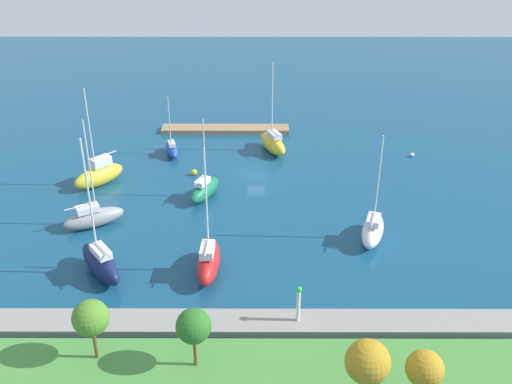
{
  "coord_description": "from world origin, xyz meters",
  "views": [
    {
      "loc": [
        -0.16,
        72.6,
        36.4
      ],
      "look_at": [
        0.0,
        7.83,
        1.5
      ],
      "focal_mm": 41.0,
      "sensor_mm": 36.0,
      "label": 1
    }
  ],
  "objects_px": {
    "park_tree_east": "(91,318)",
    "sailboat_red_near_pier": "(209,261)",
    "harbor_beacon": "(299,301)",
    "sailboat_navy_east_end": "(101,263)",
    "park_tree_center": "(194,326)",
    "sailboat_white_far_north": "(373,230)",
    "park_tree_mideast": "(368,362)",
    "sailboat_yellow_off_beacon": "(273,143)",
    "mooring_buoy_white": "(412,155)",
    "park_tree_midwest": "(425,369)",
    "sailboat_blue_west_end": "(172,149)",
    "sailboat_gray_by_breakwater": "(94,217)",
    "sailboat_yellow_far_south": "(99,174)",
    "sailboat_green_mid_basin": "(205,189)",
    "mooring_buoy_yellow": "(194,172)",
    "pier_dock": "(225,129)"
  },
  "relations": [
    {
      "from": "sailboat_gray_by_breakwater",
      "to": "harbor_beacon",
      "type": "bearing_deg",
      "value": -67.89
    },
    {
      "from": "park_tree_east",
      "to": "sailboat_green_mid_basin",
      "type": "relative_size",
      "value": 0.54
    },
    {
      "from": "sailboat_gray_by_breakwater",
      "to": "mooring_buoy_white",
      "type": "distance_m",
      "value": 46.53
    },
    {
      "from": "park_tree_east",
      "to": "sailboat_red_near_pier",
      "type": "bearing_deg",
      "value": -122.13
    },
    {
      "from": "sailboat_yellow_off_beacon",
      "to": "mooring_buoy_white",
      "type": "bearing_deg",
      "value": -118.41
    },
    {
      "from": "park_tree_mideast",
      "to": "mooring_buoy_yellow",
      "type": "xyz_separation_m",
      "value": [
        16.77,
        -41.21,
        -5.13
      ]
    },
    {
      "from": "park_tree_east",
      "to": "park_tree_center",
      "type": "relative_size",
      "value": 1.04
    },
    {
      "from": "park_tree_center",
      "to": "mooring_buoy_white",
      "type": "distance_m",
      "value": 51.6
    },
    {
      "from": "park_tree_midwest",
      "to": "mooring_buoy_white",
      "type": "relative_size",
      "value": 7.69
    },
    {
      "from": "sailboat_blue_west_end",
      "to": "mooring_buoy_yellow",
      "type": "distance_m",
      "value": 7.7
    },
    {
      "from": "park_tree_center",
      "to": "mooring_buoy_yellow",
      "type": "distance_m",
      "value": 37.51
    },
    {
      "from": "park_tree_center",
      "to": "sailboat_white_far_north",
      "type": "xyz_separation_m",
      "value": [
        -18.07,
        -20.5,
        -3.77
      ]
    },
    {
      "from": "park_tree_mideast",
      "to": "sailboat_blue_west_end",
      "type": "relative_size",
      "value": 0.67
    },
    {
      "from": "sailboat_red_near_pier",
      "to": "sailboat_green_mid_basin",
      "type": "distance_m",
      "value": 16.48
    },
    {
      "from": "sailboat_red_near_pier",
      "to": "sailboat_blue_west_end",
      "type": "bearing_deg",
      "value": 16.85
    },
    {
      "from": "park_tree_center",
      "to": "sailboat_blue_west_end",
      "type": "height_order",
      "value": "sailboat_blue_west_end"
    },
    {
      "from": "park_tree_midwest",
      "to": "sailboat_white_far_north",
      "type": "bearing_deg",
      "value": -91.61
    },
    {
      "from": "sailboat_blue_west_end",
      "to": "sailboat_yellow_far_south",
      "type": "height_order",
      "value": "sailboat_yellow_far_south"
    },
    {
      "from": "park_tree_east",
      "to": "sailboat_yellow_off_beacon",
      "type": "xyz_separation_m",
      "value": [
        -15.65,
        -44.05,
        -3.89
      ]
    },
    {
      "from": "park_tree_midwest",
      "to": "sailboat_blue_west_end",
      "type": "distance_m",
      "value": 53.73
    },
    {
      "from": "sailboat_yellow_far_south",
      "to": "park_tree_midwest",
      "type": "bearing_deg",
      "value": 84.54
    },
    {
      "from": "park_tree_midwest",
      "to": "sailboat_white_far_north",
      "type": "xyz_separation_m",
      "value": [
        -0.68,
        -24.28,
        -3.06
      ]
    },
    {
      "from": "harbor_beacon",
      "to": "sailboat_gray_by_breakwater",
      "type": "bearing_deg",
      "value": -38.04
    },
    {
      "from": "sailboat_gray_by_breakwater",
      "to": "sailboat_yellow_far_south",
      "type": "distance_m",
      "value": 10.77
    },
    {
      "from": "park_tree_mideast",
      "to": "mooring_buoy_white",
      "type": "distance_m",
      "value": 49.89
    },
    {
      "from": "sailboat_green_mid_basin",
      "to": "sailboat_navy_east_end",
      "type": "xyz_separation_m",
      "value": [
        9.34,
        16.75,
        0.4
      ]
    },
    {
      "from": "park_tree_center",
      "to": "mooring_buoy_yellow",
      "type": "xyz_separation_m",
      "value": [
        3.75,
        -37.01,
        -4.78
      ]
    },
    {
      "from": "park_tree_east",
      "to": "sailboat_blue_west_end",
      "type": "xyz_separation_m",
      "value": [
        -0.65,
        -42.8,
        -4.35
      ]
    },
    {
      "from": "sailboat_gray_by_breakwater",
      "to": "sailboat_green_mid_basin",
      "type": "distance_m",
      "value": 14.35
    },
    {
      "from": "park_tree_mideast",
      "to": "park_tree_east",
      "type": "xyz_separation_m",
      "value": [
        21.34,
        -5.02,
        -0.22
      ]
    },
    {
      "from": "harbor_beacon",
      "to": "sailboat_navy_east_end",
      "type": "xyz_separation_m",
      "value": [
        19.76,
        -8.19,
        -1.63
      ]
    },
    {
      "from": "pier_dock",
      "to": "park_tree_midwest",
      "type": "relative_size",
      "value": 4.3
    },
    {
      "from": "pier_dock",
      "to": "park_tree_mideast",
      "type": "xyz_separation_m",
      "value": [
        -13.19,
        57.13,
        5.19
      ]
    },
    {
      "from": "park_tree_center",
      "to": "sailboat_blue_west_end",
      "type": "bearing_deg",
      "value": -80.03
    },
    {
      "from": "harbor_beacon",
      "to": "sailboat_white_far_north",
      "type": "bearing_deg",
      "value": -122.03
    },
    {
      "from": "sailboat_yellow_off_beacon",
      "to": "sailboat_red_near_pier",
      "type": "relative_size",
      "value": 0.96
    },
    {
      "from": "sailboat_blue_west_end",
      "to": "sailboat_gray_by_breakwater",
      "type": "bearing_deg",
      "value": 145.25
    },
    {
      "from": "park_tree_mideast",
      "to": "sailboat_red_near_pier",
      "type": "height_order",
      "value": "sailboat_red_near_pier"
    },
    {
      "from": "sailboat_green_mid_basin",
      "to": "sailboat_yellow_far_south",
      "type": "height_order",
      "value": "sailboat_yellow_far_south"
    },
    {
      "from": "park_tree_east",
      "to": "sailboat_yellow_far_south",
      "type": "distance_m",
      "value": 34.36
    },
    {
      "from": "park_tree_east",
      "to": "sailboat_white_far_north",
      "type": "bearing_deg",
      "value": -143.29
    },
    {
      "from": "sailboat_gray_by_breakwater",
      "to": "sailboat_blue_west_end",
      "type": "height_order",
      "value": "sailboat_gray_by_breakwater"
    },
    {
      "from": "park_tree_east",
      "to": "sailboat_navy_east_end",
      "type": "distance_m",
      "value": 13.68
    },
    {
      "from": "park_tree_east",
      "to": "mooring_buoy_white",
      "type": "distance_m",
      "value": 55.92
    },
    {
      "from": "park_tree_mideast",
      "to": "sailboat_navy_east_end",
      "type": "xyz_separation_m",
      "value": [
        24.08,
        -17.91,
        -3.91
      ]
    },
    {
      "from": "harbor_beacon",
      "to": "mooring_buoy_white",
      "type": "height_order",
      "value": "harbor_beacon"
    },
    {
      "from": "park_tree_midwest",
      "to": "park_tree_east",
      "type": "distance_m",
      "value": 26.13
    },
    {
      "from": "sailboat_yellow_off_beacon",
      "to": "sailboat_yellow_far_south",
      "type": "xyz_separation_m",
      "value": [
        23.45,
        10.81,
        0.1
      ]
    },
    {
      "from": "pier_dock",
      "to": "park_tree_midwest",
      "type": "xyz_separation_m",
      "value": [
        -17.56,
        56.71,
        4.13
      ]
    },
    {
      "from": "harbor_beacon",
      "to": "sailboat_yellow_off_beacon",
      "type": "bearing_deg",
      "value": -88.01
    }
  ]
}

